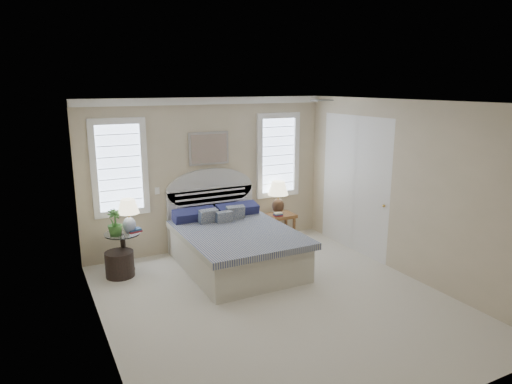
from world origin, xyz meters
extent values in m
cube|color=beige|center=(0.00, 0.00, 0.00)|extent=(4.50, 5.00, 0.01)
cube|color=white|center=(0.00, 0.00, 2.70)|extent=(4.50, 5.00, 0.01)
cube|color=#C6B794|center=(0.00, 2.50, 1.35)|extent=(4.50, 0.02, 2.70)
cube|color=#C6B794|center=(-2.25, 0.00, 1.35)|extent=(0.02, 5.00, 2.70)
cube|color=#C6B794|center=(2.25, 0.00, 1.35)|extent=(0.02, 5.00, 2.70)
cube|color=white|center=(0.00, 2.46, 2.64)|extent=(4.50, 0.08, 0.12)
cube|color=#B2B2B2|center=(1.20, 0.80, 2.68)|extent=(0.30, 0.20, 0.02)
cube|color=white|center=(-0.95, 2.48, 1.15)|extent=(0.08, 0.01, 0.12)
cube|color=#C6DBFB|center=(-1.55, 2.48, 1.60)|extent=(0.90, 0.06, 1.60)
cube|color=#C6DBFB|center=(1.40, 2.48, 1.60)|extent=(0.90, 0.06, 1.60)
cube|color=silver|center=(0.00, 2.46, 1.82)|extent=(0.74, 0.04, 0.58)
cube|color=white|center=(2.23, 1.20, 1.20)|extent=(0.02, 1.80, 2.40)
cube|color=beige|center=(0.00, 1.33, 0.28)|extent=(1.60, 2.10, 0.55)
cube|color=navy|center=(0.00, 1.28, 0.59)|extent=(1.72, 2.15, 0.10)
cube|color=beige|center=(0.00, 2.44, 0.55)|extent=(1.62, 0.08, 1.10)
cube|color=navy|center=(-0.40, 2.16, 0.73)|extent=(0.75, 0.31, 0.23)
cube|color=navy|center=(0.40, 2.16, 0.73)|extent=(0.75, 0.31, 0.23)
cube|color=navy|center=(-0.25, 1.93, 0.71)|extent=(0.33, 0.20, 0.34)
cube|color=navy|center=(0.25, 1.93, 0.71)|extent=(0.33, 0.20, 0.34)
cube|color=navy|center=(0.00, 1.83, 0.69)|extent=(0.28, 0.14, 0.29)
cylinder|color=black|center=(-1.65, 2.05, 0.01)|extent=(0.32, 0.32, 0.03)
cylinder|color=black|center=(-1.65, 2.05, 0.30)|extent=(0.08, 0.08, 0.60)
cylinder|color=silver|center=(-1.65, 2.05, 0.62)|extent=(0.56, 0.56, 0.02)
cube|color=#9A6132|center=(1.30, 2.15, 0.50)|extent=(0.50, 0.40, 0.06)
cube|color=#9A6132|center=(1.30, 2.15, 0.18)|extent=(0.44, 0.34, 0.03)
cube|color=#9A6132|center=(1.10, 2.00, 0.23)|extent=(0.04, 0.04, 0.47)
cube|color=#9A6132|center=(1.10, 2.30, 0.23)|extent=(0.04, 0.04, 0.47)
cube|color=#9A6132|center=(1.50, 2.00, 0.23)|extent=(0.04, 0.04, 0.47)
cube|color=#9A6132|center=(1.50, 2.30, 0.23)|extent=(0.04, 0.04, 0.47)
cylinder|color=black|center=(-1.76, 1.85, 0.20)|extent=(0.49, 0.49, 0.40)
cylinder|color=silver|center=(-1.54, 2.03, 0.64)|extent=(0.13, 0.13, 0.03)
ellipsoid|color=silver|center=(-1.54, 2.03, 0.75)|extent=(0.24, 0.24, 0.26)
cylinder|color=gold|center=(-1.54, 2.03, 0.91)|extent=(0.03, 0.03, 0.09)
cylinder|color=black|center=(1.29, 2.25, 0.55)|extent=(0.15, 0.15, 0.03)
ellipsoid|color=black|center=(1.29, 2.25, 0.67)|extent=(0.28, 0.28, 0.29)
cylinder|color=gold|center=(1.29, 2.25, 0.85)|extent=(0.04, 0.04, 0.11)
imported|color=#39752E|center=(-1.77, 1.97, 0.84)|extent=(0.30, 0.30, 0.42)
cube|color=#9F2730|center=(-1.46, 2.02, 0.64)|extent=(0.24, 0.20, 0.03)
cube|color=#2A4C7F|center=(-1.46, 2.02, 0.67)|extent=(0.22, 0.19, 0.03)
cube|color=#9F2730|center=(1.19, 2.07, 0.54)|extent=(0.17, 0.13, 0.02)
cube|color=#2A4C7F|center=(1.19, 2.07, 0.56)|extent=(0.16, 0.12, 0.02)
cube|color=#F1EAC6|center=(1.19, 2.07, 0.59)|extent=(0.15, 0.11, 0.02)
camera|label=1|loc=(-2.88, -5.01, 2.91)|focal=32.00mm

